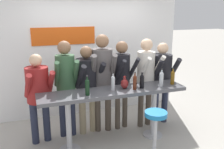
# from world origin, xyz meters

# --- Properties ---
(ground_plane) EXTENTS (40.00, 40.00, 0.00)m
(ground_plane) POSITION_xyz_m (0.00, 0.00, 0.00)
(ground_plane) COLOR #B2ADA3
(back_wall) EXTENTS (4.10, 0.12, 2.56)m
(back_wall) POSITION_xyz_m (-0.00, 1.54, 1.29)
(back_wall) COLOR white
(back_wall) RESTS_ON ground_plane
(tasting_table) EXTENTS (2.50, 0.52, 0.97)m
(tasting_table) POSITION_xyz_m (0.00, 0.00, 0.82)
(tasting_table) COLOR #4C4C51
(tasting_table) RESTS_ON ground_plane
(bar_stool) EXTENTS (0.36, 0.36, 0.78)m
(bar_stool) POSITION_xyz_m (0.45, -0.65, 0.51)
(bar_stool) COLOR #B2B2B7
(bar_stool) RESTS_ON ground_plane
(person_far_left) EXTENTS (0.52, 0.59, 1.58)m
(person_far_left) POSITION_xyz_m (-1.19, 0.44, 0.97)
(person_far_left) COLOR #23283D
(person_far_left) RESTS_ON ground_plane
(person_left) EXTENTS (0.41, 0.54, 1.77)m
(person_left) POSITION_xyz_m (-0.71, 0.51, 1.11)
(person_left) COLOR #23283D
(person_left) RESTS_ON ground_plane
(person_center_left) EXTENTS (0.53, 0.61, 1.66)m
(person_center_left) POSITION_xyz_m (-0.33, 0.52, 1.02)
(person_center_left) COLOR gray
(person_center_left) RESTS_ON ground_plane
(person_center) EXTENTS (0.50, 0.63, 1.86)m
(person_center) POSITION_xyz_m (-0.04, 0.49, 1.16)
(person_center) COLOR #473D33
(person_center) RESTS_ON ground_plane
(person_center_right) EXTENTS (0.44, 0.56, 1.72)m
(person_center_right) POSITION_xyz_m (0.34, 0.49, 1.08)
(person_center_right) COLOR #473D33
(person_center_right) RESTS_ON ground_plane
(person_right) EXTENTS (0.45, 0.58, 1.75)m
(person_right) POSITION_xyz_m (0.81, 0.43, 1.10)
(person_right) COLOR #473D33
(person_right) RESTS_ON ground_plane
(person_far_right) EXTENTS (0.47, 0.54, 1.66)m
(person_far_right) POSITION_xyz_m (1.17, 0.44, 1.02)
(person_far_right) COLOR #23283D
(person_far_right) RESTS_ON ground_plane
(wine_bottle_0) EXTENTS (0.07, 0.07, 0.31)m
(wine_bottle_0) POSITION_xyz_m (-0.47, -0.10, 1.12)
(wine_bottle_0) COLOR black
(wine_bottle_0) RESTS_ON tasting_table
(wine_bottle_1) EXTENTS (0.07, 0.07, 0.31)m
(wine_bottle_1) POSITION_xyz_m (0.86, -0.07, 1.12)
(wine_bottle_1) COLOR #B7BCC1
(wine_bottle_1) RESTS_ON tasting_table
(wine_bottle_2) EXTENTS (0.07, 0.07, 0.28)m
(wine_bottle_2) POSITION_xyz_m (0.49, -0.06, 1.10)
(wine_bottle_2) COLOR black
(wine_bottle_2) RESTS_ON tasting_table
(wine_bottle_3) EXTENTS (0.07, 0.07, 0.30)m
(wine_bottle_3) POSITION_xyz_m (1.11, -0.03, 1.11)
(wine_bottle_3) COLOR brown
(wine_bottle_3) RESTS_ON tasting_table
(wine_bottle_4) EXTENTS (0.06, 0.06, 0.31)m
(wine_bottle_4) POSITION_xyz_m (-0.01, -0.00, 1.11)
(wine_bottle_4) COLOR #B7BCC1
(wine_bottle_4) RESTS_ON tasting_table
(wine_bottle_5) EXTENTS (0.06, 0.06, 0.30)m
(wine_bottle_5) POSITION_xyz_m (0.35, -0.09, 1.11)
(wine_bottle_5) COLOR #4C1E0F
(wine_bottle_5) RESTS_ON tasting_table
(decorative_vase) EXTENTS (0.13, 0.13, 0.22)m
(decorative_vase) POSITION_xyz_m (0.20, 0.02, 1.06)
(decorative_vase) COLOR maroon
(decorative_vase) RESTS_ON tasting_table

